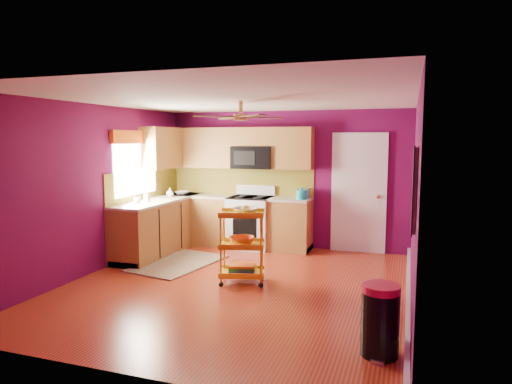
% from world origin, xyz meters
% --- Properties ---
extents(ground, '(5.00, 5.00, 0.00)m').
position_xyz_m(ground, '(0.00, 0.00, 0.00)').
color(ground, maroon).
rests_on(ground, ground).
extents(room_envelope, '(4.54, 5.04, 2.52)m').
position_xyz_m(room_envelope, '(0.03, 0.00, 1.63)').
color(room_envelope, '#5E0A44').
rests_on(room_envelope, ground).
extents(lower_cabinets, '(2.81, 2.31, 0.94)m').
position_xyz_m(lower_cabinets, '(-1.35, 1.82, 0.43)').
color(lower_cabinets, brown).
rests_on(lower_cabinets, ground).
extents(electric_range, '(0.76, 0.66, 1.13)m').
position_xyz_m(electric_range, '(-0.55, 2.17, 0.48)').
color(electric_range, white).
rests_on(electric_range, ground).
extents(upper_cabinetry, '(2.80, 2.30, 1.26)m').
position_xyz_m(upper_cabinetry, '(-1.24, 2.17, 1.80)').
color(upper_cabinetry, brown).
rests_on(upper_cabinetry, ground).
extents(left_window, '(0.08, 1.35, 1.08)m').
position_xyz_m(left_window, '(-2.22, 1.05, 1.74)').
color(left_window, white).
rests_on(left_window, ground).
extents(panel_door, '(0.95, 0.11, 2.15)m').
position_xyz_m(panel_door, '(1.35, 2.47, 1.02)').
color(panel_door, white).
rests_on(panel_door, ground).
extents(right_wall_art, '(0.04, 2.74, 1.04)m').
position_xyz_m(right_wall_art, '(2.23, -0.34, 1.44)').
color(right_wall_art, black).
rests_on(right_wall_art, ground).
extents(ceiling_fan, '(1.01, 1.01, 0.26)m').
position_xyz_m(ceiling_fan, '(0.00, 0.20, 2.29)').
color(ceiling_fan, '#BF8C3F').
rests_on(ceiling_fan, ground).
extents(shag_rug, '(1.21, 1.69, 0.02)m').
position_xyz_m(shag_rug, '(-1.27, 0.73, 0.01)').
color(shag_rug, '#311C10').
rests_on(shag_rug, ground).
extents(rolling_cart, '(0.70, 0.58, 1.10)m').
position_xyz_m(rolling_cart, '(0.04, 0.16, 0.56)').
color(rolling_cart, gold).
rests_on(rolling_cart, ground).
extents(trash_can, '(0.40, 0.42, 0.67)m').
position_xyz_m(trash_can, '(1.98, -1.45, 0.33)').
color(trash_can, black).
rests_on(trash_can, ground).
extents(teal_kettle, '(0.18, 0.18, 0.21)m').
position_xyz_m(teal_kettle, '(0.40, 2.12, 1.02)').
color(teal_kettle, '#16AAA8').
rests_on(teal_kettle, lower_cabinets).
extents(toaster, '(0.22, 0.15, 0.18)m').
position_xyz_m(toaster, '(0.40, 2.32, 1.03)').
color(toaster, beige).
rests_on(toaster, lower_cabinets).
extents(soap_bottle_a, '(0.08, 0.08, 0.18)m').
position_xyz_m(soap_bottle_a, '(-2.02, 1.04, 1.03)').
color(soap_bottle_a, '#EA3F72').
rests_on(soap_bottle_a, lower_cabinets).
extents(soap_bottle_b, '(0.13, 0.13, 0.17)m').
position_xyz_m(soap_bottle_b, '(-1.94, 1.70, 1.02)').
color(soap_bottle_b, white).
rests_on(soap_bottle_b, lower_cabinets).
extents(counter_dish, '(0.26, 0.26, 0.06)m').
position_xyz_m(counter_dish, '(-1.90, 2.09, 0.97)').
color(counter_dish, white).
rests_on(counter_dish, lower_cabinets).
extents(counter_cup, '(0.12, 0.12, 0.10)m').
position_xyz_m(counter_cup, '(-2.04, 0.80, 0.99)').
color(counter_cup, white).
rests_on(counter_cup, lower_cabinets).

